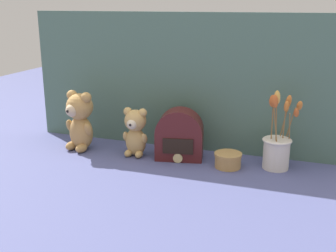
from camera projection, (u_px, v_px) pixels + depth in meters
ground_plane at (166, 159)px, 1.70m from camera, size 4.00×4.00×0.00m
backdrop_wall at (179, 82)px, 1.77m from camera, size 1.35×0.02×0.58m
teddy_bear_large at (80, 120)px, 1.79m from camera, size 0.14×0.13×0.26m
teddy_bear_medium at (135, 131)px, 1.72m from camera, size 0.11×0.10×0.20m
flower_vase at (277, 147)px, 1.59m from camera, size 0.14×0.12×0.31m
vintage_radio at (179, 137)px, 1.69m from camera, size 0.20×0.14×0.21m
decorative_tin_tall at (228, 160)px, 1.62m from camera, size 0.11×0.11×0.06m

